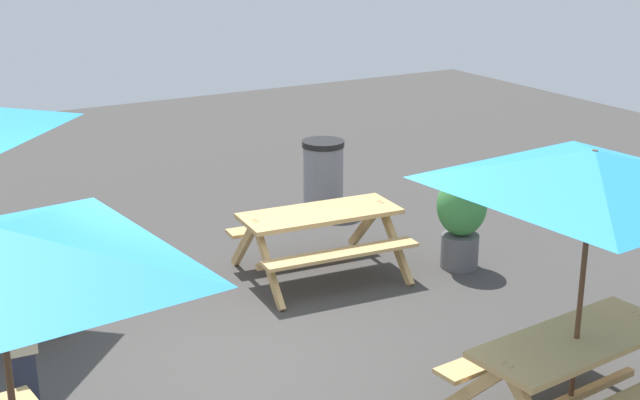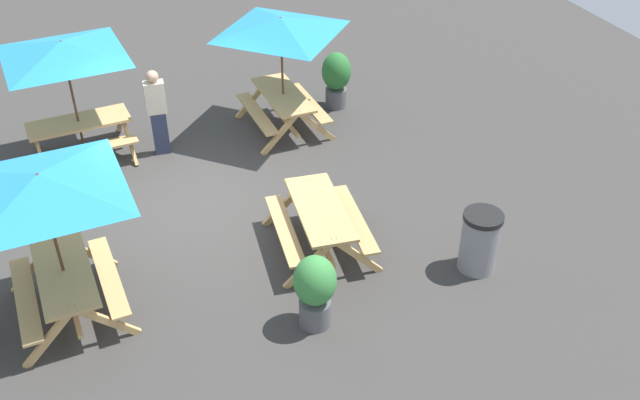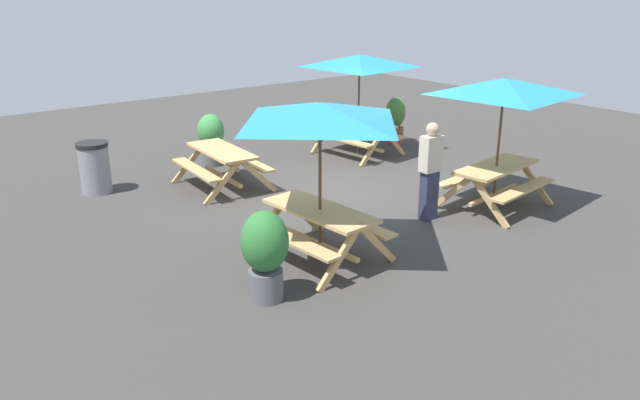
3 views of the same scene
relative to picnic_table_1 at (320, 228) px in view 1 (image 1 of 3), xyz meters
The scene contains 6 objects.
ground_plane 2.53m from the picnic_table_1, 139.83° to the right, with size 24.00×24.00×0.00m, color #3D3A38.
picnic_table_1 is the anchor object (origin of this frame).
picnic_table_2 3.99m from the picnic_table_1, 87.00° to the right, with size 2.82×2.82×2.34m.
trash_bin_gray 2.40m from the picnic_table_1, 58.91° to the left, with size 0.59×0.59×0.98m.
potted_plant_1 1.65m from the picnic_table_1, 21.95° to the right, with size 0.58×0.58×1.13m.
person_standing 4.13m from the picnic_table_1, 153.53° to the right, with size 0.24×0.37×1.67m.
Camera 1 is at (-2.87, -6.62, 3.97)m, focal length 50.00 mm.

